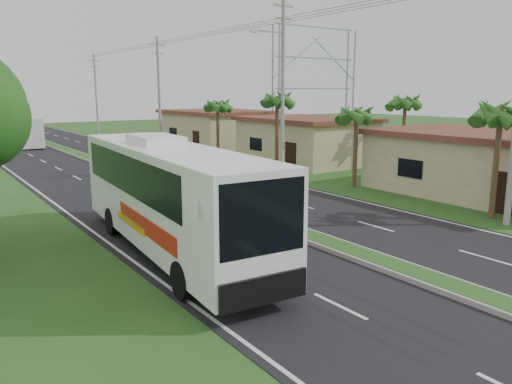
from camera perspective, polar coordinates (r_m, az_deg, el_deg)
ground at (r=16.46m, az=18.39°, el=-9.45°), size 180.00×180.00×0.00m
road_asphalt at (r=32.12m, az=-11.36°, el=0.97°), size 14.00×160.00×0.02m
median_strip at (r=32.10m, az=-11.36°, el=1.13°), size 1.20×160.00×0.18m
lane_edge_left at (r=30.14m, az=-23.09°, el=-0.42°), size 0.12×160.00×0.01m
lane_edge_right at (r=35.28m, az=-1.35°, el=2.10°), size 0.12×160.00×0.01m
shop_near at (r=30.74m, az=25.40°, el=2.97°), size 8.60×12.60×3.52m
shop_mid at (r=41.00m, az=5.65°, el=5.96°), size 7.60×10.60×3.67m
shop_far at (r=52.39m, az=-4.42°, el=7.23°), size 8.60×11.60×3.82m
palm_verge_a at (r=24.68m, az=26.19°, el=8.03°), size 2.40×2.40×5.45m
palm_verge_b at (r=30.41m, az=11.44°, el=8.65°), size 2.40×2.40×5.05m
palm_verge_c at (r=35.22m, az=2.42°, el=10.45°), size 2.40×2.40×5.85m
palm_verge_d at (r=42.99m, az=-4.44°, el=9.83°), size 2.40×2.40×5.25m
palm_behind_shop at (r=38.47m, az=16.69°, el=9.78°), size 2.40×2.40×5.65m
utility_pole_b at (r=34.23m, az=3.03°, el=12.32°), size 3.20×0.28×12.00m
utility_pole_c at (r=51.51m, az=-11.02°, el=11.16°), size 1.60×0.28×11.00m
utility_pole_d at (r=70.24m, az=-17.80°, el=10.63°), size 1.60×0.28×10.50m
billboard_lattice at (r=52.12m, az=6.76°, el=12.55°), size 10.18×1.18×12.07m
coach_bus_main at (r=17.85m, az=-9.94°, el=0.16°), size 3.65×12.93×4.13m
coach_bus_far at (r=59.46m, az=-25.01°, el=6.55°), size 2.84×10.82×3.12m
motorcyclist at (r=20.98m, az=-2.18°, el=-1.75°), size 1.65×1.07×2.41m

